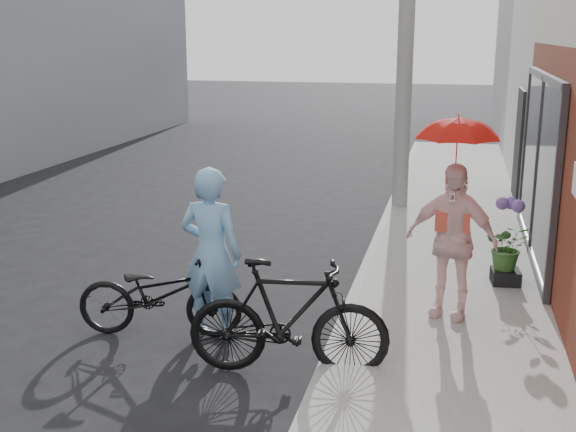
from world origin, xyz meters
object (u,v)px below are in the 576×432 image
(bike_left, at_px, (160,294))
(planter, at_px, (505,276))
(bike_right, at_px, (289,318))
(kimono_woman, at_px, (451,241))
(officer, at_px, (211,254))
(utility_pole, at_px, (407,12))

(bike_left, relative_size, planter, 5.19)
(bike_right, bearing_deg, kimono_woman, -50.23)
(officer, relative_size, kimono_woman, 1.08)
(utility_pole, distance_m, bike_left, 7.11)
(kimono_woman, distance_m, planter, 1.59)
(utility_pole, xyz_separation_m, officer, (-1.48, -6.01, -2.58))
(officer, xyz_separation_m, kimono_woman, (2.43, 0.89, 0.05))
(utility_pole, height_order, kimono_woman, utility_pole)
(bike_left, height_order, kimono_woman, kimono_woman)
(kimono_woman, bearing_deg, utility_pole, 116.23)
(utility_pole, bearing_deg, bike_left, -108.53)
(officer, xyz_separation_m, planter, (3.11, 2.11, -0.71))
(utility_pole, height_order, officer, utility_pole)
(bike_left, bearing_deg, utility_pole, -27.34)
(utility_pole, relative_size, bike_left, 3.97)
(utility_pole, relative_size, kimono_woman, 4.09)
(bike_left, bearing_deg, kimono_woman, -80.64)
(officer, bearing_deg, bike_right, 152.18)
(officer, bearing_deg, kimono_woman, -153.60)
(utility_pole, relative_size, bike_right, 3.69)
(kimono_woman, bearing_deg, officer, -144.04)
(bike_left, relative_size, bike_right, 0.93)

